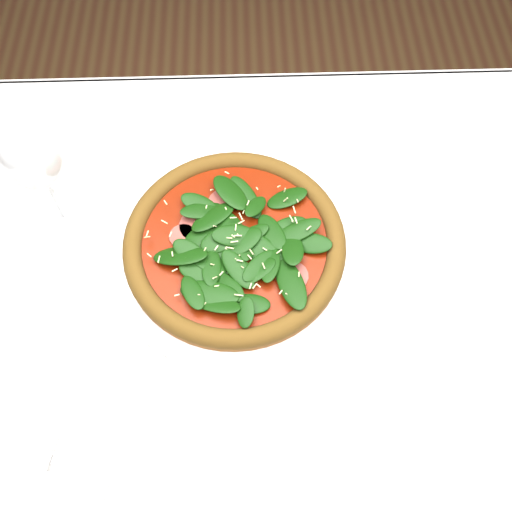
{
  "coord_description": "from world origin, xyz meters",
  "views": [
    {
      "loc": [
        -0.04,
        -0.3,
        1.43
      ],
      "look_at": [
        -0.03,
        0.05,
        0.77
      ],
      "focal_mm": 40.0,
      "sensor_mm": 36.0,
      "label": 1
    }
  ],
  "objects_px": {
    "pizza": "(234,242)",
    "napkin": "(30,506)",
    "plate": "(235,249)",
    "wine_glass": "(33,157)"
  },
  "relations": [
    {
      "from": "pizza",
      "to": "napkin",
      "type": "distance_m",
      "value": 0.39
    },
    {
      "from": "plate",
      "to": "napkin",
      "type": "bearing_deg",
      "value": -126.02
    },
    {
      "from": "plate",
      "to": "wine_glass",
      "type": "distance_m",
      "value": 0.28
    },
    {
      "from": "napkin",
      "to": "wine_glass",
      "type": "bearing_deg",
      "value": 91.64
    },
    {
      "from": "plate",
      "to": "pizza",
      "type": "height_order",
      "value": "pizza"
    },
    {
      "from": "pizza",
      "to": "napkin",
      "type": "height_order",
      "value": "pizza"
    },
    {
      "from": "wine_glass",
      "to": "napkin",
      "type": "relative_size",
      "value": 1.22
    },
    {
      "from": "plate",
      "to": "pizza",
      "type": "relative_size",
      "value": 0.88
    },
    {
      "from": "plate",
      "to": "wine_glass",
      "type": "xyz_separation_m",
      "value": [
        -0.24,
        0.06,
        0.13
      ]
    },
    {
      "from": "pizza",
      "to": "wine_glass",
      "type": "height_order",
      "value": "wine_glass"
    }
  ]
}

